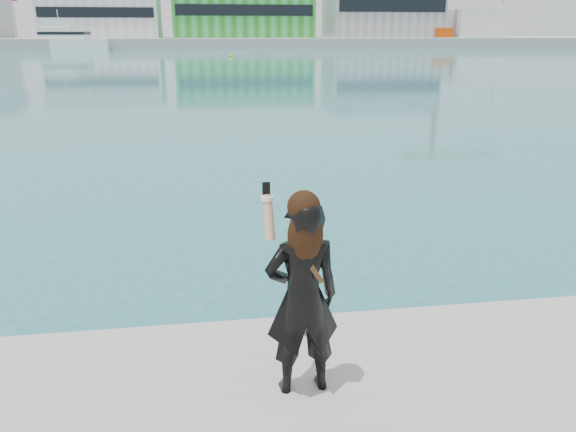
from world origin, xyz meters
name	(u,v)px	position (x,y,z in m)	size (l,w,h in m)	color
far_quay	(207,42)	(0.00, 130.00, 1.00)	(320.00, 40.00, 2.00)	#9E9E99
warehouse_white	(102,14)	(-22.00, 127.98, 6.76)	(24.48, 15.35, 9.50)	silver
warehouse_green	(242,12)	(8.00, 127.98, 7.26)	(30.60, 16.36, 10.50)	#278521
warehouse_grey_right	(382,8)	(40.00, 127.98, 8.26)	(25.50, 15.35, 12.50)	gray
ancillary_shed	(476,24)	(62.00, 126.00, 5.00)	(12.00, 10.00, 6.00)	silver
flagpole_left	(13,14)	(-37.91, 121.00, 6.54)	(1.28, 0.16, 8.00)	silver
flagpole_right	(311,15)	(22.09, 121.00, 6.54)	(1.28, 0.16, 8.00)	silver
motor_yacht	(67,39)	(-26.22, 111.71, 2.01)	(15.83, 6.56, 7.17)	white
buoy_near	(231,57)	(2.65, 76.61, 0.00)	(0.50, 0.50, 0.50)	yellow
woman	(302,292)	(-0.64, -0.12, 1.59)	(0.57, 0.40, 1.57)	black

